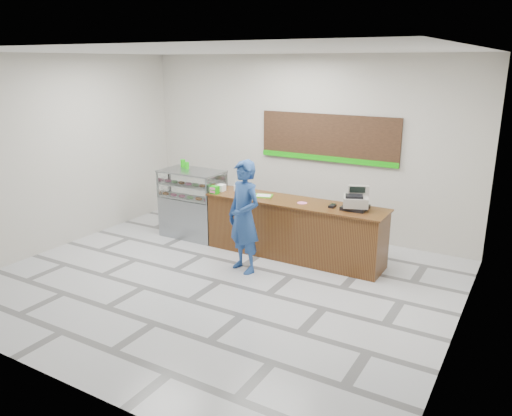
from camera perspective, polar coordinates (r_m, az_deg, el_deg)
The scene contains 16 objects.
floor at distance 8.03m, azimuth -4.23°, elevation -8.37°, with size 7.00×7.00×0.00m, color #BBBBC0.
back_wall at distance 10.03m, azimuth 5.33°, elevation 7.12°, with size 7.00×7.00×0.00m, color beige.
ceiling at distance 7.29m, azimuth -4.83°, elevation 17.46°, with size 7.00×7.00×0.00m, color silver.
sales_counter at distance 8.83m, azimuth 4.36°, elevation -2.42°, with size 3.26×0.76×1.03m.
display_case at distance 9.90m, azimuth -7.24°, elevation 0.57°, with size 1.22×0.72×1.33m.
menu_board at distance 9.75m, azimuth 8.21°, elevation 7.85°, with size 2.80×0.06×0.90m.
cash_register at distance 8.31m, azimuth 11.33°, elevation 0.82°, with size 0.52×0.53×0.38m.
card_terminal at distance 8.38m, azimuth 8.72°, elevation 0.24°, with size 0.09×0.17×0.04m, color black.
serving_tray at distance 8.96m, azimuth 0.78°, elevation 1.41°, with size 0.41×0.35×0.02m.
napkin_box at distance 9.34m, azimuth -4.03°, elevation 2.32°, with size 0.14×0.14×0.12m, color white.
straw_cup at distance 9.33m, azimuth -2.34°, elevation 2.29°, with size 0.07×0.07×0.11m, color silver.
promo_box at distance 9.17m, azimuth -4.77°, elevation 2.10°, with size 0.16×0.11×0.14m, color #16BE0C.
donut_decal at distance 8.57m, azimuth 5.29°, elevation 0.58°, with size 0.17×0.17×0.00m, color pink.
green_cup_left at distance 10.10m, azimuth -8.35°, elevation 5.09°, with size 0.10×0.10×0.15m, color #16BE0C.
green_cup_right at distance 9.91m, azimuth -7.91°, elevation 4.84°, with size 0.08×0.08×0.13m, color #16BE0C.
customer at distance 8.10m, azimuth -1.37°, elevation -1.02°, with size 0.68×0.45×1.87m, color navy.
Camera 1 is at (4.17, -5.98, 3.37)m, focal length 35.00 mm.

